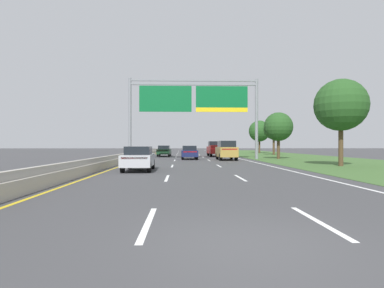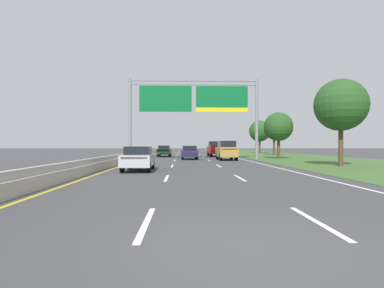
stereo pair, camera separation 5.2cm
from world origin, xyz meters
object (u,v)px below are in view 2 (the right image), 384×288
Objects in this scene: car_gold_right_lane_suv at (226,150)px; roadside_tree_near at (341,105)px; car_silver_left_lane_sedan at (139,158)px; car_darkgreen_left_lane_sedan at (164,151)px; car_navy_centre_lane_sedan at (189,152)px; overhead_sign_gantry at (194,102)px; roadside_tree_far at (274,130)px; roadside_tree_distant at (260,131)px; pickup_truck_red at (215,149)px; roadside_tree_mid at (279,127)px.

car_gold_right_lane_suv is 0.69× the size of roadside_tree_near.
car_darkgreen_left_lane_sedan is at bearing -1.50° from car_silver_left_lane_sedan.
car_navy_centre_lane_sedan is 4.51m from car_gold_right_lane_suv.
overhead_sign_gantry reaches higher than roadside_tree_far.
roadside_tree_distant is (18.76, 43.11, 3.67)m from car_silver_left_lane_sedan.
car_silver_left_lane_sedan is (-3.69, -15.97, 0.00)m from car_navy_centre_lane_sedan.
car_darkgreen_left_lane_sedan is at bearing -162.26° from roadside_tree_far.
pickup_truck_red is 11.47m from car_gold_right_lane_suv.
overhead_sign_gantry reaches higher than pickup_truck_red.
roadside_tree_near is 39.65m from roadside_tree_distant.
roadside_tree_mid is 27.09m from roadside_tree_distant.
car_silver_left_lane_sedan is 16.15m from roadside_tree_near.
roadside_tree_near is 27.67m from roadside_tree_far.
pickup_truck_red is at bearing 70.04° from overhead_sign_gantry.
roadside_tree_far reaches higher than car_darkgreen_left_lane_sedan.
car_navy_centre_lane_sedan is at bearing -13.94° from car_silver_left_lane_sedan.
pickup_truck_red is at bearing -88.03° from car_darkgreen_left_lane_sedan.
roadside_tree_near is at bearing -162.30° from pickup_truck_red.
car_navy_centre_lane_sedan is 16.39m from car_silver_left_lane_sedan.
overhead_sign_gantry is 20.95m from roadside_tree_far.
roadside_tree_near is (11.55, -12.35, 3.96)m from car_navy_centre_lane_sedan.
roadside_tree_near is (14.98, -21.78, 3.96)m from car_darkgreen_left_lane_sedan.
car_gold_right_lane_suv is at bearing -110.75° from roadside_tree_distant.
roadside_tree_far is (14.46, 15.16, 3.39)m from car_navy_centre_lane_sedan.
pickup_truck_red is at bearing 108.94° from roadside_tree_near.
roadside_tree_mid is (-0.93, 12.77, -0.96)m from roadside_tree_near.
roadside_tree_mid is (14.06, -9.01, 2.99)m from car_darkgreen_left_lane_sedan.
car_darkgreen_left_lane_sedan is 0.80× the size of roadside_tree_mid.
car_navy_centre_lane_sedan is at bearing 150.95° from overhead_sign_gantry.
roadside_tree_mid is at bearing 3.98° from overhead_sign_gantry.
roadside_tree_far is at bearing -31.17° from car_silver_left_lane_sedan.
car_gold_right_lane_suv is at bearing -145.22° from car_darkgreen_left_lane_sedan.
roadside_tree_mid is 0.94× the size of roadside_tree_far.
car_navy_centre_lane_sedan is at bearing 133.08° from roadside_tree_near.
car_gold_right_lane_suv is at bearing -25.71° from overhead_sign_gantry.
overhead_sign_gantry reaches higher than car_silver_left_lane_sedan.
pickup_truck_red is at bearing -17.84° from car_silver_left_lane_sedan.
car_darkgreen_left_lane_sedan is 16.96m from roadside_tree_mid.
car_navy_centre_lane_sedan and car_darkgreen_left_lane_sedan have the same top height.
car_navy_centre_lane_sedan is at bearing -158.43° from car_darkgreen_left_lane_sedan.
car_silver_left_lane_sedan is 21.96m from roadside_tree_mid.
overhead_sign_gantry reaches higher than roadside_tree_near.
roadside_tree_distant is at bearing 62.02° from overhead_sign_gantry.
overhead_sign_gantry is 17.24m from car_silver_left_lane_sedan.
pickup_truck_red is at bearing -151.40° from roadside_tree_far.
overhead_sign_gantry is 16.46m from roadside_tree_near.
roadside_tree_near is at bearing -137.55° from car_navy_centre_lane_sedan.
pickup_truck_red is 21.09m from roadside_tree_distant.
pickup_truck_red reaches higher than car_darkgreen_left_lane_sedan.
car_gold_right_lane_suv is at bearing -159.91° from roadside_tree_mid.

